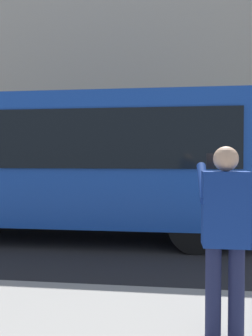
% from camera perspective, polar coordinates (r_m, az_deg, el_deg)
% --- Properties ---
extents(ground_plane, '(60.00, 60.00, 0.00)m').
position_cam_1_polar(ground_plane, '(8.02, 12.67, -10.93)').
color(ground_plane, '#232326').
extents(building_facade_far, '(28.00, 1.55, 12.00)m').
position_cam_1_polar(building_facade_far, '(15.21, 10.26, 17.87)').
color(building_facade_far, beige).
rests_on(building_facade_far, ground_plane).
extents(red_bus, '(9.05, 2.54, 3.08)m').
position_cam_1_polar(red_bus, '(7.96, -11.60, 1.20)').
color(red_bus, '#1947AD').
rests_on(red_bus, ground_plane).
extents(pedestrian_photographer, '(0.53, 0.52, 1.70)m').
position_cam_1_polar(pedestrian_photographer, '(3.26, 15.91, -9.15)').
color(pedestrian_photographer, '#1E2347').
rests_on(pedestrian_photographer, sidewalk_curb).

